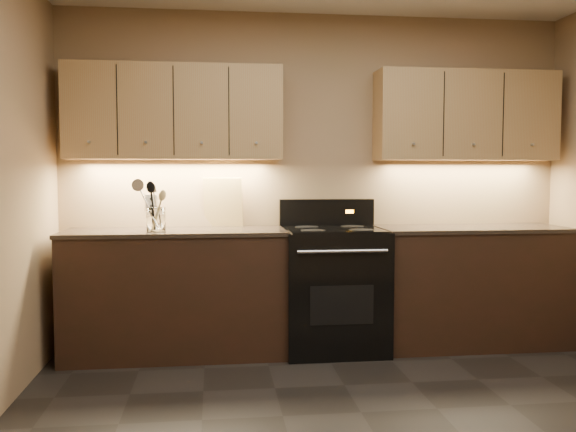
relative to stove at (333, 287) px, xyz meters
The scene contains 13 objects.
wall_back 0.88m from the stove, 104.10° to the left, with size 4.00×0.04×2.60m, color #9B795B.
counter_left 1.18m from the stove, behind, with size 1.62×0.62×0.93m.
counter_right 1.10m from the stove, ahead, with size 1.46×0.62×0.93m.
stove is the anchor object (origin of this frame).
upper_cab_left 1.78m from the stove, behind, with size 1.60×0.30×0.70m, color #A48652.
upper_cab_right 1.73m from the stove, ahead, with size 1.44×0.30×0.70m, color #A48652.
outlet_plate 1.55m from the stove, 167.24° to the left, with size 0.09×0.01×0.12m, color #B2B5BA.
utensil_crock 1.41m from the stove, behind, with size 0.15×0.15×0.17m.
cutting_board 1.08m from the stove, 161.25° to the left, with size 0.30×0.02×0.38m, color tan.
wooden_spoon 1.47m from the stove, behind, with size 0.06×0.06×0.29m, color tan, non-canonical shape.
black_spoon 1.47m from the stove, behind, with size 0.06×0.06×0.35m, color black, non-canonical shape.
steel_spatula 1.43m from the stove, behind, with size 0.08×0.08×0.33m, color silver, non-canonical shape.
steel_skimmer 1.45m from the stove, behind, with size 0.09×0.09×0.38m, color silver, non-canonical shape.
Camera 1 is at (-0.81, -2.83, 1.34)m, focal length 38.00 mm.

